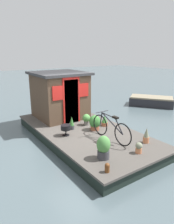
% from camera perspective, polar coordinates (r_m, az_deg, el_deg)
% --- Properties ---
extents(ground_plane, '(60.00, 60.00, 0.00)m').
position_cam_1_polar(ground_plane, '(7.67, -0.85, -7.43)').
color(ground_plane, '#4C5B60').
extents(houseboat_deck, '(5.87, 2.86, 0.38)m').
position_cam_1_polar(houseboat_deck, '(7.59, -0.86, -6.10)').
color(houseboat_deck, '#4C4742').
rests_on(houseboat_deck, ground_plane).
extents(houseboat_cabin, '(2.12, 2.07, 1.90)m').
position_cam_1_polar(houseboat_cabin, '(8.77, -7.51, 4.72)').
color(houseboat_cabin, '#4C3828').
rests_on(houseboat_cabin, houseboat_deck).
extents(bicycle, '(1.75, 0.50, 0.84)m').
position_cam_1_polar(bicycle, '(6.56, 6.57, -4.48)').
color(bicycle, black).
rests_on(bicycle, houseboat_deck).
extents(potted_plant_succulent, '(0.36, 0.36, 0.63)m').
position_cam_1_polar(potted_plant_succulent, '(5.47, 4.55, -9.63)').
color(potted_plant_succulent, '#38383D').
rests_on(potted_plant_succulent, houseboat_deck).
extents(potted_plant_sage, '(0.18, 0.18, 0.48)m').
position_cam_1_polar(potted_plant_sage, '(7.46, -4.23, -3.10)').
color(potted_plant_sage, '#38383D').
rests_on(potted_plant_sage, houseboat_deck).
extents(potted_plant_thyme, '(0.24, 0.24, 0.40)m').
position_cam_1_polar(potted_plant_thyme, '(7.82, 4.84, -2.49)').
color(potted_plant_thyme, '#935138').
rests_on(potted_plant_thyme, houseboat_deck).
extents(potted_plant_rosemary, '(0.40, 0.40, 0.54)m').
position_cam_1_polar(potted_plant_rosemary, '(7.39, 2.17, -2.93)').
color(potted_plant_rosemary, '#935138').
rests_on(potted_plant_rosemary, houseboat_deck).
extents(potted_plant_lavender, '(0.30, 0.30, 0.43)m').
position_cam_1_polar(potted_plant_lavender, '(7.87, -0.15, -1.91)').
color(potted_plant_lavender, slate).
rests_on(potted_plant_lavender, houseboat_deck).
extents(potted_plant_ivy, '(0.19, 0.19, 0.31)m').
position_cam_1_polar(potted_plant_ivy, '(5.96, 14.07, -9.48)').
color(potted_plant_ivy, '#C6754C').
rests_on(potted_plant_ivy, houseboat_deck).
extents(potted_plant_mint, '(0.19, 0.19, 0.48)m').
position_cam_1_polar(potted_plant_mint, '(6.63, 16.00, -6.28)').
color(potted_plant_mint, '#C6754C').
rests_on(potted_plant_mint, houseboat_deck).
extents(charcoal_grill, '(0.33, 0.33, 0.37)m').
position_cam_1_polar(charcoal_grill, '(6.94, -5.89, -4.37)').
color(charcoal_grill, black).
rests_on(charcoal_grill, houseboat_deck).
extents(mooring_bollard, '(0.12, 0.12, 0.23)m').
position_cam_1_polar(mooring_bollard, '(5.00, 5.58, -14.92)').
color(mooring_bollard, brown).
rests_on(mooring_bollard, houseboat_deck).
extents(dinghy_boat, '(2.65, 2.37, 0.54)m').
position_cam_1_polar(dinghy_boat, '(12.76, 17.27, 2.85)').
color(dinghy_boat, '#232328').
rests_on(dinghy_boat, ground_plane).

